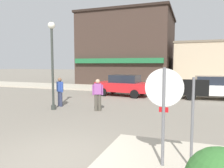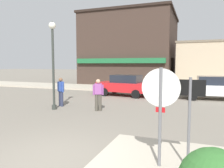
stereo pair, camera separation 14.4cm
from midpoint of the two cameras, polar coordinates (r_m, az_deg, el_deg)
ground_plane at (r=5.92m, az=-14.83°, el=-18.54°), size 160.00×160.00×0.00m
kerb_far at (r=19.77m, az=11.29°, el=-1.52°), size 80.00×4.00×0.15m
stop_sign at (r=4.81m, az=13.38°, el=-5.13°), size 0.82×0.07×2.30m
one_way_sign at (r=4.89m, az=20.37°, el=-7.36°), size 0.60×0.06×2.10m
lamp_post at (r=11.65m, az=-14.84°, el=7.97°), size 0.36×0.36×4.54m
parked_car_nearest at (r=16.30m, az=3.62°, el=-0.25°), size 4.17×2.22×1.56m
parked_car_second at (r=16.05m, az=24.98°, el=-0.82°), size 4.11×2.09×1.56m
pedestrian_crossing_near at (r=11.03m, az=-3.25°, el=-2.59°), size 0.54×0.34×1.61m
pedestrian_crossing_far at (r=12.54m, az=-12.90°, el=-1.77°), size 0.53×0.35×1.61m
building_corner_shop at (r=27.24m, az=5.34°, el=8.85°), size 10.26×10.17×8.17m
building_storefront_left_near at (r=25.15m, az=25.28°, el=4.57°), size 7.43×6.33×4.58m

